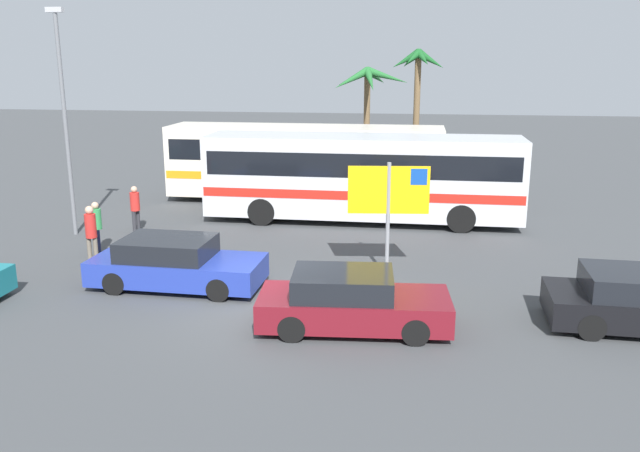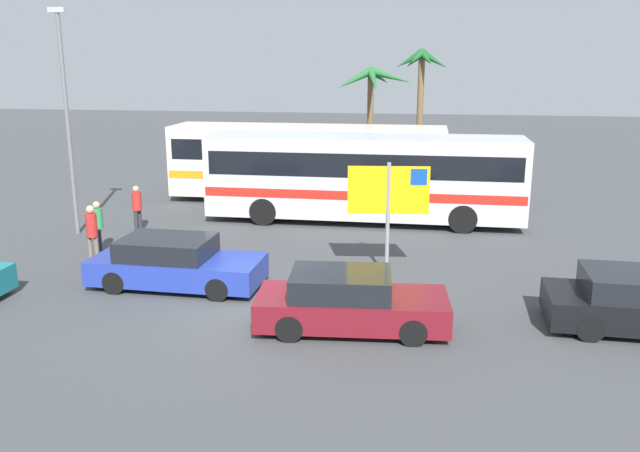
% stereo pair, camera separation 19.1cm
% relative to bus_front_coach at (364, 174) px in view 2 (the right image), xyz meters
% --- Properties ---
extents(ground, '(120.00, 120.00, 0.00)m').
position_rel_bus_front_coach_xyz_m(ground, '(-1.50, -9.19, -1.78)').
color(ground, '#424447').
extents(bus_front_coach, '(11.48, 2.57, 3.17)m').
position_rel_bus_front_coach_xyz_m(bus_front_coach, '(0.00, 0.00, 0.00)').
color(bus_front_coach, silver).
rests_on(bus_front_coach, ground).
extents(bus_rear_coach, '(11.48, 2.57, 3.17)m').
position_rel_bus_front_coach_xyz_m(bus_rear_coach, '(-2.70, 3.29, 0.00)').
color(bus_rear_coach, silver).
rests_on(bus_rear_coach, ground).
extents(ferry_sign, '(2.19, 0.31, 3.20)m').
position_rel_bus_front_coach_xyz_m(ferry_sign, '(1.29, -6.34, 0.54)').
color(ferry_sign, gray).
rests_on(ferry_sign, ground).
extents(car_blue, '(4.54, 1.98, 1.32)m').
position_rel_bus_front_coach_xyz_m(car_blue, '(-4.26, -8.03, -1.15)').
color(car_blue, '#23389E').
rests_on(car_blue, ground).
extents(car_maroon, '(4.36, 2.07, 1.32)m').
position_rel_bus_front_coach_xyz_m(car_maroon, '(0.63, -10.14, -1.15)').
color(car_maroon, maroon).
rests_on(car_maroon, ground).
extents(pedestrian_crossing_lot, '(0.32, 0.32, 1.81)m').
position_rel_bus_front_coach_xyz_m(pedestrian_crossing_lot, '(-7.27, -6.69, -0.71)').
color(pedestrian_crossing_lot, '#706656').
rests_on(pedestrian_crossing_lot, ground).
extents(pedestrian_by_bus, '(0.32, 0.32, 1.66)m').
position_rel_bus_front_coach_xyz_m(pedestrian_by_bus, '(-7.61, -2.89, -0.81)').
color(pedestrian_by_bus, '#2D2D33').
rests_on(pedestrian_by_bus, ground).
extents(pedestrian_near_sign, '(0.32, 0.32, 1.65)m').
position_rel_bus_front_coach_xyz_m(pedestrian_near_sign, '(-7.72, -5.49, -0.81)').
color(pedestrian_near_sign, '#1E2347').
rests_on(pedestrian_near_sign, ground).
extents(lamp_post_left_side, '(0.56, 0.20, 7.49)m').
position_rel_bus_front_coach_xyz_m(lamp_post_left_side, '(-9.64, -3.35, 2.29)').
color(lamp_post_left_side, slate).
rests_on(lamp_post_left_side, ground).
extents(palm_tree_seaside, '(2.80, 2.72, 6.40)m').
position_rel_bus_front_coach_xyz_m(palm_tree_seaside, '(1.85, 10.22, 3.34)').
color(palm_tree_seaside, brown).
rests_on(palm_tree_seaside, ground).
extents(palm_tree_inland, '(3.98, 4.13, 5.53)m').
position_rel_bus_front_coach_xyz_m(palm_tree_inland, '(-0.68, 10.36, 2.68)').
color(palm_tree_inland, brown).
rests_on(palm_tree_inland, ground).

